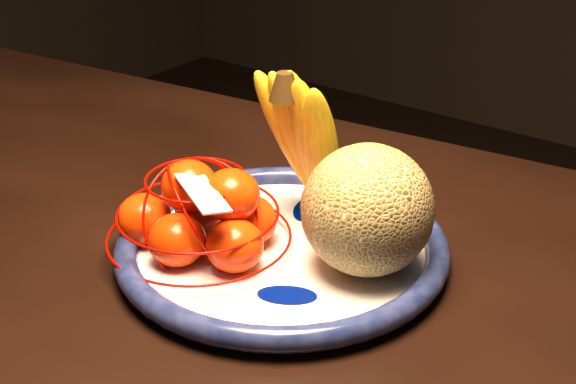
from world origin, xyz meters
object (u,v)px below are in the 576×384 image
Objects in this scene: dining_table at (174,344)px; banana_bunch at (308,137)px; fruit_bowl at (282,247)px; mandarin_bag at (202,216)px; cantaloupe at (367,210)px.

dining_table is 0.25m from banana_bunch.
banana_bunch is at bearing 104.85° from fruit_bowl.
fruit_bowl reaches higher than dining_table.
dining_table is 0.13m from mandarin_bag.
cantaloupe reaches higher than dining_table.
cantaloupe reaches higher than mandarin_bag.
dining_table is at bearing -99.64° from banana_bunch.
dining_table is at bearing -94.94° from mandarin_bag.
cantaloupe is (0.08, 0.02, 0.06)m from fruit_bowl.
fruit_bowl is 1.79× the size of mandarin_bag.
banana_bunch is 0.99× the size of mandarin_bag.
banana_bunch reaches higher than dining_table.
fruit_bowl is at bearing 48.30° from dining_table.
banana_bunch reaches higher than cantaloupe.
mandarin_bag reaches higher than fruit_bowl.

